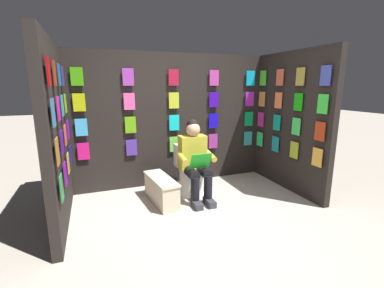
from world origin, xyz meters
The scene contains 7 objects.
ground_plane centered at (0.00, 0.00, 0.00)m, with size 30.00×30.00×0.00m, color #B2A899.
display_wall_back centered at (0.00, -1.77, 1.10)m, with size 3.40×0.14×2.20m.
display_wall_left centered at (-1.70, -0.86, 1.10)m, with size 0.14×1.72×2.20m.
display_wall_right centered at (1.70, -0.86, 1.10)m, with size 0.14×1.72×2.20m.
toilet centered at (-0.10, -1.20, 0.33)m, with size 0.41×0.56×0.77m.
person_reading centered at (-0.10, -0.97, 0.60)m, with size 0.53×0.68×1.19m.
comic_longbox_near centered at (0.42, -0.99, 0.19)m, with size 0.36×0.85×0.38m.
Camera 1 is at (1.28, 2.59, 1.68)m, focal length 25.06 mm.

